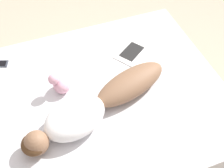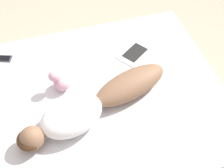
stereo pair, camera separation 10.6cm
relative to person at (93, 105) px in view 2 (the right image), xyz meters
The scene contains 6 objects.
ground_plane 0.63m from the person, ahead, with size 12.00×12.00×0.00m, color #B7A88E.
bed 0.39m from the person, ahead, with size 1.72×2.20×0.52m.
person is the anchor object (origin of this frame).
open_magazine 0.72m from the person, 53.15° to the right, with size 0.53×0.50×0.01m.
cell_phone 1.00m from the person, 38.55° to the left, with size 0.12×0.17×0.01m.
plush_toy 0.36m from the person, 31.40° to the left, with size 0.15×0.16×0.20m.
Camera 2 is at (-1.50, 0.27, 2.47)m, focal length 50.00 mm.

